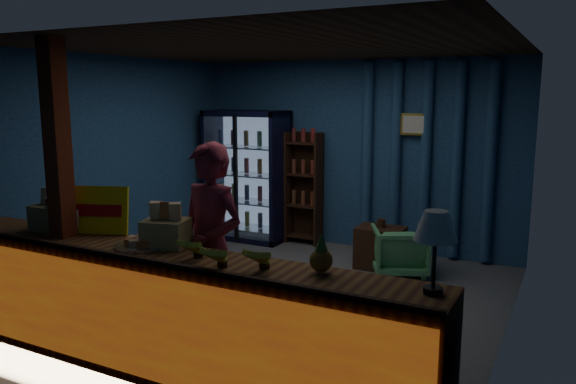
% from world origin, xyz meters
% --- Properties ---
extents(ground, '(4.60, 4.60, 0.00)m').
position_xyz_m(ground, '(0.00, 0.00, 0.00)').
color(ground, '#515154').
rests_on(ground, ground).
extents(room_walls, '(4.60, 4.60, 4.60)m').
position_xyz_m(room_walls, '(0.00, 0.00, 1.57)').
color(room_walls, navy).
rests_on(room_walls, ground).
extents(counter, '(4.40, 0.57, 0.99)m').
position_xyz_m(counter, '(0.00, -1.91, 0.48)').
color(counter, brown).
rests_on(counter, ground).
extents(support_post, '(0.16, 0.16, 2.60)m').
position_xyz_m(support_post, '(-1.05, -1.90, 1.30)').
color(support_post, maroon).
rests_on(support_post, ground).
extents(beverage_cooler, '(1.20, 0.62, 1.90)m').
position_xyz_m(beverage_cooler, '(-1.55, 1.92, 0.93)').
color(beverage_cooler, black).
rests_on(beverage_cooler, ground).
extents(bottle_shelf, '(0.50, 0.28, 1.60)m').
position_xyz_m(bottle_shelf, '(-0.70, 2.06, 0.79)').
color(bottle_shelf, '#381A11').
rests_on(bottle_shelf, ground).
extents(curtain_folds, '(1.74, 0.14, 2.50)m').
position_xyz_m(curtain_folds, '(1.00, 2.14, 1.30)').
color(curtain_folds, navy).
rests_on(curtain_folds, room_walls).
extents(framed_picture, '(0.36, 0.04, 0.28)m').
position_xyz_m(framed_picture, '(0.85, 2.10, 1.75)').
color(framed_picture, gold).
rests_on(framed_picture, room_walls).
extents(shopkeeper, '(0.69, 0.49, 1.76)m').
position_xyz_m(shopkeeper, '(0.11, -1.41, 0.88)').
color(shopkeeper, maroon).
rests_on(shopkeeper, ground).
extents(green_chair, '(0.83, 0.84, 0.58)m').
position_xyz_m(green_chair, '(0.95, 1.25, 0.29)').
color(green_chair, '#50A061').
rests_on(green_chair, ground).
extents(side_table, '(0.58, 0.43, 0.62)m').
position_xyz_m(side_table, '(0.68, 1.37, 0.26)').
color(side_table, '#381A11').
rests_on(side_table, ground).
extents(yellow_sign, '(0.52, 0.28, 0.41)m').
position_xyz_m(yellow_sign, '(-0.85, -1.69, 1.16)').
color(yellow_sign, yellow).
rests_on(yellow_sign, counter).
extents(soda_bottles, '(0.40, 0.17, 0.30)m').
position_xyz_m(soda_bottles, '(-1.20, -1.82, 1.07)').
color(soda_bottles, '#B30B0C').
rests_on(soda_bottles, counter).
extents(snack_box_left, '(0.36, 0.30, 0.37)m').
position_xyz_m(snack_box_left, '(-1.30, -1.78, 1.08)').
color(snack_box_left, '#A38C4F').
rests_on(snack_box_left, counter).
extents(snack_box_centre, '(0.39, 0.35, 0.36)m').
position_xyz_m(snack_box_centre, '(-0.07, -1.74, 1.08)').
color(snack_box_centre, '#A38C4F').
rests_on(snack_box_centre, counter).
extents(pastry_tray, '(0.45, 0.45, 0.07)m').
position_xyz_m(pastry_tray, '(-0.24, -1.83, 0.97)').
color(pastry_tray, silver).
rests_on(pastry_tray, counter).
extents(banana_bunches, '(0.81, 0.31, 0.18)m').
position_xyz_m(banana_bunches, '(0.61, -1.95, 1.04)').
color(banana_bunches, gold).
rests_on(banana_bunches, counter).
extents(table_lamp, '(0.26, 0.26, 0.51)m').
position_xyz_m(table_lamp, '(2.05, -1.83, 1.35)').
color(table_lamp, black).
rests_on(table_lamp, counter).
extents(pineapple, '(0.16, 0.16, 0.27)m').
position_xyz_m(pineapple, '(1.28, -1.78, 1.06)').
color(pineapple, brown).
rests_on(pineapple, counter).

